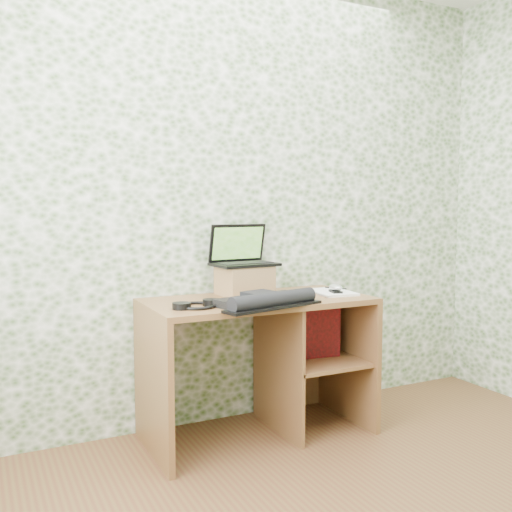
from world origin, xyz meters
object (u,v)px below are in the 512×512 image
desk (268,345)px  notepad (332,292)px  riser (245,280)px  keyboard (267,300)px  laptop (242,256)px

desk → notepad: notepad is taller
riser → keyboard: size_ratio=0.48×
desk → keyboard: bearing=-119.4°
desk → laptop: size_ratio=3.34×
riser → notepad: 0.50m
laptop → notepad: 0.55m
desk → keyboard: 0.41m
keyboard → notepad: (0.52, 0.19, -0.02)m
desk → notepad: 0.47m
laptop → keyboard: bearing=-101.2°
riser → notepad: riser is taller
riser → keyboard: 0.37m
desk → riser: bearing=127.6°
laptop → riser: bearing=-94.2°
keyboard → notepad: size_ratio=1.98×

